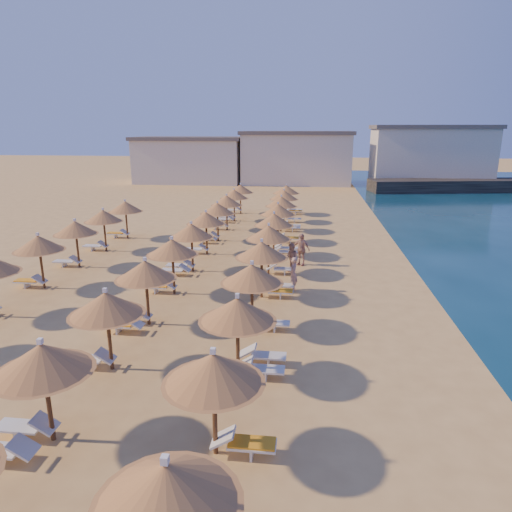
# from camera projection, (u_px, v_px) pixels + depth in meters

# --- Properties ---
(ground) EXTENTS (220.00, 220.00, 0.00)m
(ground) POSITION_uv_depth(u_px,v_px,m) (217.00, 307.00, 20.29)
(ground) COLOR #E2B163
(ground) RESTS_ON ground
(jetty) EXTENTS (30.23, 9.26, 1.50)m
(jetty) POSITION_uv_depth(u_px,v_px,m) (488.00, 185.00, 57.52)
(jetty) COLOR black
(jetty) RESTS_ON ground
(hotel_blocks) EXTENTS (49.01, 9.63, 8.10)m
(hotel_blocks) POSITION_uv_depth(u_px,v_px,m) (311.00, 158.00, 64.09)
(hotel_blocks) COLOR silver
(hotel_blocks) RESTS_ON ground
(parasol_row_east) EXTENTS (2.46, 38.40, 2.83)m
(parasol_row_east) POSITION_uv_depth(u_px,v_px,m) (269.00, 234.00, 24.34)
(parasol_row_east) COLOR brown
(parasol_row_east) RESTS_ON ground
(parasol_row_west) EXTENTS (2.46, 38.40, 2.83)m
(parasol_row_west) POSITION_uv_depth(u_px,v_px,m) (191.00, 232.00, 24.81)
(parasol_row_west) COLOR brown
(parasol_row_west) RESTS_ON ground
(parasol_row_inland) EXTENTS (2.46, 20.43, 2.83)m
(parasol_row_inland) POSITION_uv_depth(u_px,v_px,m) (58.00, 236.00, 23.84)
(parasol_row_inland) COLOR brown
(parasol_row_inland) RESTS_ON ground
(loungers) EXTENTS (13.87, 37.39, 0.66)m
(loungers) POSITION_uv_depth(u_px,v_px,m) (203.00, 267.00, 24.96)
(loungers) COLOR white
(loungers) RESTS_ON ground
(beachgoer_a) EXTENTS (0.41, 0.62, 1.69)m
(beachgoer_a) POSITION_uv_depth(u_px,v_px,m) (293.00, 274.00, 22.19)
(beachgoer_a) COLOR tan
(beachgoer_a) RESTS_ON ground
(beachgoer_b) EXTENTS (0.97, 1.03, 1.68)m
(beachgoer_b) POSITION_uv_depth(u_px,v_px,m) (292.00, 259.00, 24.78)
(beachgoer_b) COLOR tan
(beachgoer_b) RESTS_ON ground
(beachgoer_c) EXTENTS (1.19, 0.92, 1.88)m
(beachgoer_c) POSITION_uv_depth(u_px,v_px,m) (301.00, 249.00, 26.34)
(beachgoer_c) COLOR tan
(beachgoer_c) RESTS_ON ground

